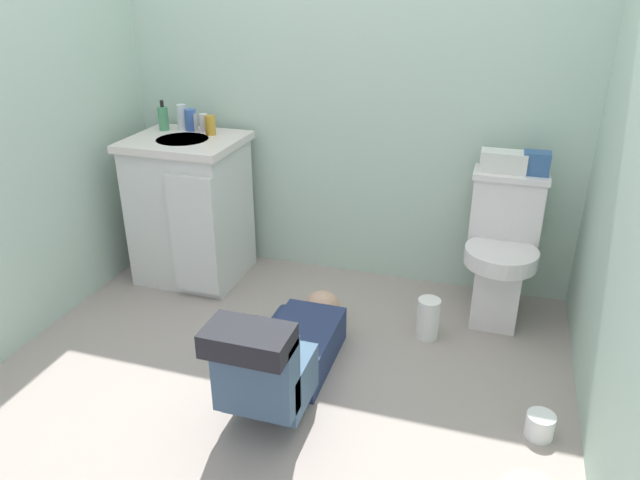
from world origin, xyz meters
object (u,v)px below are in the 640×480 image
Objects in this scene: toilet at (501,250)px; bottle_amber at (210,125)px; toiletry_bag at (536,163)px; bottle_blue at (191,120)px; bottle_white at (204,123)px; person_plumber at (285,353)px; soap_dispenser at (163,118)px; vanity_cabinet at (191,208)px; paper_towel_roll at (428,318)px; bottle_clear at (182,117)px; toilet_paper_roll at (540,426)px; tissue_box at (504,161)px; faucet at (196,123)px.

bottle_amber reaches higher than toilet.
bottle_blue is at bearing 179.79° from toiletry_bag.
toilet is at bearing -3.09° from bottle_white.
toilet is 1.23m from person_plumber.
toilet reaches higher than person_plumber.
bottle_blue reaches higher than bottle_white.
bottle_amber is at bearing -2.57° from soap_dispenser.
toilet is at bearing -1.93° from soap_dispenser.
person_plumber is at bearing -43.53° from vanity_cabinet.
soap_dispenser is 1.38× the size of bottle_blue.
paper_towel_roll is at bearing -16.79° from bottle_white.
bottle_clear is (-0.09, 0.16, 0.47)m from vanity_cabinet.
person_plumber is 6.42× the size of soap_dispenser.
bottle_amber reaches higher than person_plumber.
soap_dispenser is 0.24m from bottle_white.
toilet is at bearing -3.07° from bottle_clear.
person_plumber is at bearing -179.32° from toilet_paper_roll.
toiletry_bag reaches higher than person_plumber.
vanity_cabinet is 4.94× the size of soap_dispenser.
bottle_blue is at bearing 103.92° from vanity_cabinet.
bottle_white is 1.61m from paper_towel_roll.
bottle_clear reaches higher than toilet_paper_roll.
vanity_cabinet is 1.85m from toiletry_bag.
paper_towel_roll reaches higher than toilet_paper_roll.
bottle_clear is 1.35× the size of bottle_amber.
bottle_clear reaches higher than toilet.
bottle_blue is at bearing 163.82° from paper_towel_roll.
vanity_cabinet is at bearing 169.57° from paper_towel_roll.
toiletry_bag reaches higher than tissue_box.
person_plumber is at bearing -45.61° from bottle_clear.
person_plumber is at bearing -50.74° from bottle_amber.
tissue_box is at bearing 1.48° from bottle_amber.
soap_dispenser is at bearing 155.93° from toilet_paper_roll.
faucet is 0.45× the size of tissue_box.
faucet is 0.11m from bottle_amber.
paper_towel_roll is at bearing 132.72° from toilet_paper_roll.
tissue_box is 0.15m from toiletry_bag.
toilet_paper_roll is (0.51, -0.56, -0.05)m from paper_towel_roll.
toilet_paper_roll is at bearing -25.87° from bottle_clear.
bottle_white reaches higher than vanity_cabinet.
bottle_amber is at bearing -17.49° from faucet.
bottle_blue is 1.68m from paper_towel_roll.
bottle_amber is at bearing 47.81° from vanity_cabinet.
bottle_clear is (0.10, 0.03, 0.00)m from soap_dispenser.
faucet is 1.66m from tissue_box.
faucet is 1.65m from paper_towel_roll.
tissue_box is at bearing 51.37° from person_plumber.
toilet is 3.41× the size of tissue_box.
faucet is 2.29m from toilet_paper_roll.
toilet_paper_roll is (0.21, -0.88, -0.32)m from toilet.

